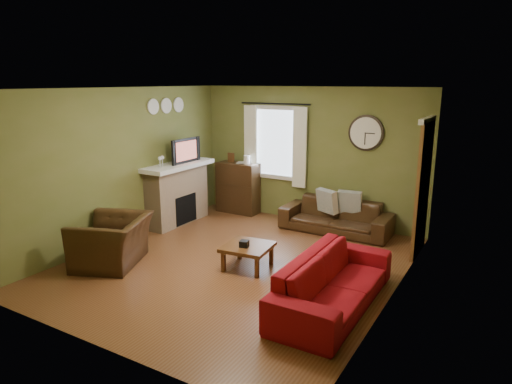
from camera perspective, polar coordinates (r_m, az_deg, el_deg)
The scene contains 31 objects.
floor at distance 7.02m, azimuth -2.39°, elevation -8.93°, with size 4.60×5.20×0.00m, color brown.
ceiling at distance 6.48m, azimuth -2.62°, elevation 12.80°, with size 4.60×5.20×0.00m, color white.
wall_left at distance 8.09m, azimuth -16.34°, elevation 3.19°, with size 0.00×5.20×2.60m, color olive.
wall_right at distance 5.74m, azimuth 17.16°, elevation -1.05°, with size 0.00×5.20×2.60m, color olive.
wall_back at distance 8.88m, azimuth 6.66°, elevation 4.57°, with size 4.60×0.00×2.60m, color olive.
wall_front at distance 4.74m, azimuth -19.87°, elevation -4.39°, with size 4.60×0.00×2.60m, color olive.
fireplace at distance 8.92m, azimuth -9.79°, elevation -0.42°, with size 0.40×1.40×1.10m, color tan.
firebox at distance 8.87m, azimuth -8.79°, elevation -2.14°, with size 0.04×0.60×0.55m, color black.
mantel at distance 8.78m, azimuth -9.80°, elevation 3.29°, with size 0.58×1.60×0.08m, color white.
tv at distance 8.84m, azimuth -9.13°, elevation 4.80°, with size 0.60×0.08×0.35m, color black.
tv_screen at distance 8.79m, azimuth -8.74°, elevation 5.13°, with size 0.02×0.62×0.36m, color #994C3F.
medallion_left at distance 8.53m, azimuth -12.74°, elevation 10.37°, with size 0.28×0.28×0.03m, color white.
medallion_mid at distance 8.79m, azimuth -11.16°, elevation 10.54°, with size 0.28×0.28×0.03m, color white.
medallion_right at distance 9.05m, azimuth -9.68°, elevation 10.69°, with size 0.28×0.28×0.03m, color white.
window_pane at distance 9.14m, azimuth 2.61°, elevation 6.17°, with size 1.00×0.02×1.30m, color silver, non-canonical shape.
curtain_rod at distance 8.98m, azimuth 2.36°, elevation 10.98°, with size 0.03×0.03×1.50m, color black.
curtain_left at distance 9.33m, azimuth -0.69°, elevation 6.03°, with size 0.28×0.04×1.55m, color white.
curtain_right at distance 8.81m, azimuth 5.48°, elevation 5.51°, with size 0.28×0.04×1.55m, color white.
wall_clock at distance 8.39m, azimuth 13.55°, elevation 7.19°, with size 0.64×0.06×0.64m, color white, non-canonical shape.
door at distance 7.57m, azimuth 20.12°, elevation 0.27°, with size 0.05×0.90×2.10m, color brown.
bookshelf at distance 9.53m, azimuth -2.26°, elevation 0.53°, with size 0.89×0.38×1.05m, color #332010, non-canonical shape.
book at distance 9.44m, azimuth -2.39°, elevation 3.11°, with size 0.16×0.22×0.02m, color #502D14.
sofa_brown at distance 8.47m, azimuth 9.94°, elevation -3.02°, with size 1.99×0.78×0.58m, color #331F10.
pillow_left at distance 8.48m, azimuth 8.86°, elevation -1.13°, with size 0.43×0.13×0.43m, color #969A93.
pillow_right at distance 8.46m, azimuth 11.63°, elevation -1.29°, with size 0.43×0.13×0.43m, color #969A93.
sofa_red at distance 5.75m, azimuth 9.67°, elevation -10.99°, with size 2.19×0.85×0.64m, color maroon.
armchair at distance 7.22m, azimuth -17.52°, elevation -5.89°, with size 1.11×0.97×0.72m, color #331F10.
coffee_table at distance 6.80m, azimuth -1.03°, elevation -8.06°, with size 0.67×0.67×0.36m, color #502D14, non-canonical shape.
tissue_box at distance 6.66m, azimuth -1.49°, elevation -6.50°, with size 0.12×0.12×0.09m, color black.
wine_glass_a at distance 8.38m, azimuth -11.91°, elevation 3.67°, with size 0.07×0.07×0.20m, color white, non-canonical shape.
wine_glass_b at distance 8.42m, azimuth -11.62°, elevation 3.76°, with size 0.07×0.07×0.21m, color white, non-canonical shape.
Camera 1 is at (3.52, -5.43, 2.71)m, focal length 32.00 mm.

